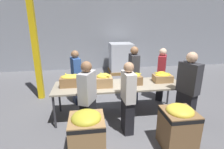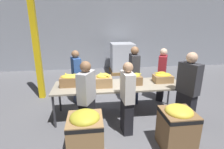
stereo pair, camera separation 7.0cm
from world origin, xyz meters
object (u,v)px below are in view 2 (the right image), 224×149
(banana_box_0, at_px, (70,80))
(banana_box_1, at_px, (103,80))
(banana_box_2, at_px, (133,79))
(support_pillar, at_px, (34,31))
(donation_bin_1, at_px, (177,126))
(volunteer_1, at_px, (187,91))
(volunteer_4, at_px, (77,78))
(banana_box_3, at_px, (163,77))
(volunteer_5, at_px, (162,75))
(volunteer_3, at_px, (87,100))
(pallet_stack_0, at_px, (122,58))
(volunteer_0, at_px, (134,76))
(sorting_table, at_px, (119,86))
(volunteer_2, at_px, (127,99))
(donation_bin_0, at_px, (86,133))

(banana_box_0, relative_size, banana_box_1, 1.16)
(banana_box_2, relative_size, support_pillar, 0.10)
(banana_box_0, height_order, donation_bin_1, banana_box_0)
(volunteer_1, height_order, volunteer_4, volunteer_1)
(banana_box_3, distance_m, volunteer_5, 0.75)
(donation_bin_1, bearing_deg, support_pillar, 139.11)
(volunteer_3, height_order, pallet_stack_0, volunteer_3)
(volunteer_0, height_order, support_pillar, support_pillar)
(sorting_table, xyz_separation_m, volunteer_4, (-1.05, 0.83, -0.00))
(volunteer_3, xyz_separation_m, donation_bin_1, (1.61, -0.61, -0.33))
(banana_box_0, relative_size, volunteer_3, 0.29)
(donation_bin_1, bearing_deg, volunteer_4, 131.91)
(volunteer_2, xyz_separation_m, support_pillar, (-2.22, 2.04, 1.24))
(volunteer_1, relative_size, volunteer_2, 1.10)
(volunteer_5, bearing_deg, sorting_table, -33.75)
(sorting_table, bearing_deg, banana_box_2, -0.23)
(volunteer_0, height_order, donation_bin_1, volunteer_0)
(donation_bin_0, xyz_separation_m, donation_bin_1, (1.64, 0.00, -0.00))
(volunteer_0, bearing_deg, pallet_stack_0, 176.35)
(volunteer_3, xyz_separation_m, support_pillar, (-1.42, 2.01, 1.23))
(volunteer_1, bearing_deg, support_pillar, 37.75)
(volunteer_1, xyz_separation_m, donation_bin_1, (-0.51, -0.64, -0.38))
(volunteer_3, xyz_separation_m, donation_bin_0, (-0.03, -0.61, -0.32))
(volunteer_3, bearing_deg, banana_box_2, -31.45)
(banana_box_2, xyz_separation_m, volunteer_0, (0.18, 0.66, -0.13))
(volunteer_4, bearing_deg, banana_box_0, -24.07)
(volunteer_0, bearing_deg, donation_bin_0, -33.26)
(banana_box_2, bearing_deg, volunteer_1, -32.74)
(banana_box_3, height_order, volunteer_0, volunteer_0)
(banana_box_0, relative_size, pallet_stack_0, 0.34)
(banana_box_1, bearing_deg, volunteer_1, -19.03)
(banana_box_2, bearing_deg, volunteer_0, 74.90)
(banana_box_0, bearing_deg, volunteer_2, -32.79)
(sorting_table, xyz_separation_m, pallet_stack_0, (0.76, 3.72, -0.11))
(banana_box_0, xyz_separation_m, donation_bin_0, (0.36, -1.36, -0.50))
(banana_box_1, bearing_deg, volunteer_4, 127.48)
(pallet_stack_0, bearing_deg, donation_bin_0, -107.02)
(donation_bin_0, bearing_deg, volunteer_4, 97.25)
(volunteer_5, bearing_deg, volunteer_3, -28.08)
(banana_box_2, height_order, pallet_stack_0, pallet_stack_0)
(banana_box_0, height_order, volunteer_0, volunteer_0)
(volunteer_2, xyz_separation_m, donation_bin_1, (0.81, -0.59, -0.31))
(donation_bin_1, bearing_deg, volunteer_0, 99.62)
(banana_box_0, height_order, support_pillar, support_pillar)
(banana_box_1, distance_m, volunteer_4, 1.14)
(banana_box_2, distance_m, volunteer_0, 0.69)
(pallet_stack_0, bearing_deg, support_pillar, -140.67)
(donation_bin_0, bearing_deg, volunteer_1, 16.66)
(volunteer_1, xyz_separation_m, volunteer_5, (0.01, 1.40, -0.07))
(donation_bin_0, relative_size, pallet_stack_0, 0.64)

